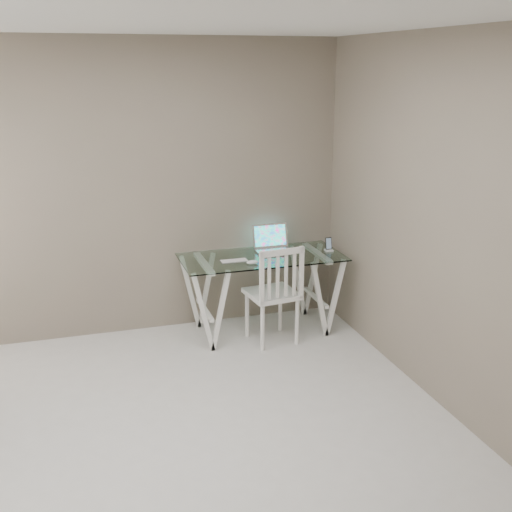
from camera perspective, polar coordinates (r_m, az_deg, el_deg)
The scene contains 7 objects.
room at distance 3.69m, azimuth -8.59°, elevation 4.93°, with size 4.50×4.52×2.71m.
desk at distance 6.05m, azimuth 0.51°, elevation -3.33°, with size 1.50×0.70×0.75m.
chair at distance 5.74m, azimuth 1.76°, elevation -3.07°, with size 0.47×0.47×0.93m.
laptop at distance 6.11m, azimuth 1.51°, elevation 1.01°, with size 0.34×0.30×0.24m.
keyboard at distance 5.79m, azimuth -1.97°, elevation -0.43°, with size 0.25×0.11×0.01m, color silver.
mouse at distance 5.70m, azimuth -0.33°, elevation -0.55°, with size 0.11×0.06×0.03m, color silver.
phone_dock at distance 6.14m, azimuth 6.48°, elevation 0.77°, with size 0.07×0.07×0.13m.
Camera 1 is at (-0.60, -3.56, 2.46)m, focal length 45.00 mm.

